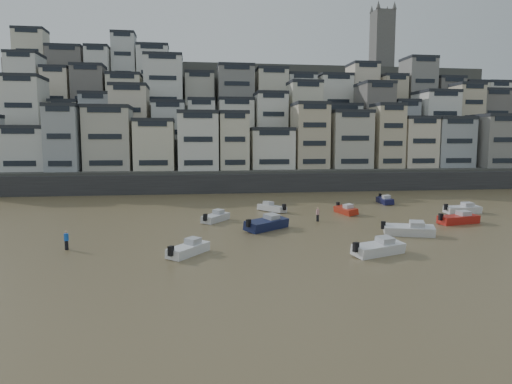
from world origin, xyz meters
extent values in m
plane|color=olive|center=(0.00, 0.00, 0.00)|extent=(400.00, 400.00, 0.00)
cube|color=#38383A|center=(10.00, 65.00, 1.75)|extent=(140.00, 3.00, 3.50)
cube|color=#4C4C47|center=(15.00, 72.00, 2.00)|extent=(140.00, 14.00, 4.00)
cube|color=#4C4C47|center=(15.00, 84.00, 5.00)|extent=(140.00, 14.00, 10.00)
cube|color=#4C4C47|center=(15.00, 96.00, 9.00)|extent=(140.00, 14.00, 18.00)
cube|color=#4C4C47|center=(15.00, 108.00, 13.00)|extent=(140.00, 16.00, 26.00)
cube|color=#4C4C47|center=(15.00, 122.00, 16.00)|extent=(140.00, 18.00, 32.00)
cube|color=#66635E|center=(55.00, 120.00, 41.00)|extent=(6.00, 6.00, 18.00)
camera|label=1|loc=(-5.05, -20.50, 9.72)|focal=32.00mm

